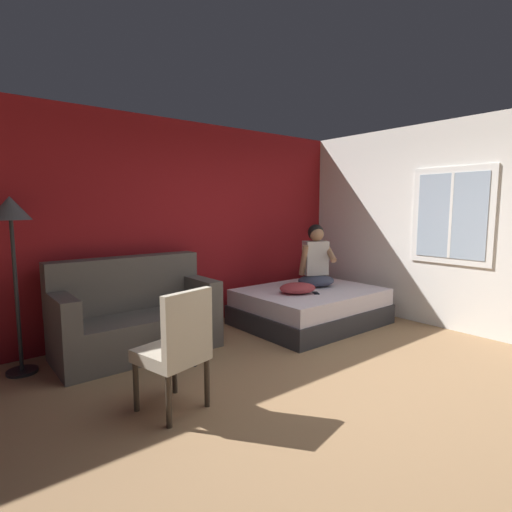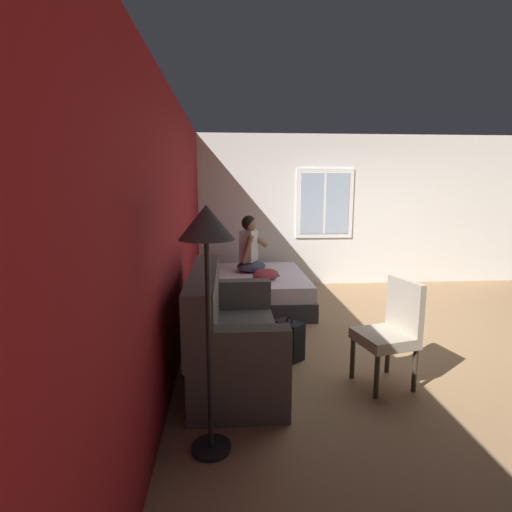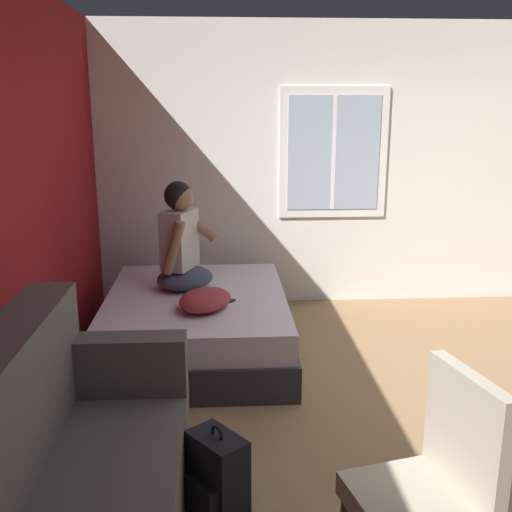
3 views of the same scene
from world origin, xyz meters
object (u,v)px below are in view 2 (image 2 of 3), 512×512
object	(u,v)px
couch	(228,337)
backpack	(288,341)
throw_pillow	(266,274)
person_seated	(250,249)
floor_lamp	(207,248)
bed	(258,290)
side_chair	(391,329)
cell_phone	(275,276)

from	to	relation	value
couch	backpack	xyz separation A→B (m)	(0.34, -0.64, -0.20)
throw_pillow	person_seated	bearing A→B (deg)	19.48
floor_lamp	bed	bearing A→B (deg)	-10.10
side_chair	person_seated	size ratio (longest dim) A/B	1.12
bed	throw_pillow	xyz separation A→B (m)	(-0.33, -0.08, 0.31)
backpack	couch	bearing A→B (deg)	118.22
cell_phone	backpack	bearing A→B (deg)	30.95
person_seated	side_chair	bearing A→B (deg)	-158.06
person_seated	throw_pillow	xyz separation A→B (m)	(-0.55, -0.19, -0.29)
person_seated	floor_lamp	distance (m)	3.69
side_chair	person_seated	world-z (taller)	person_seated
backpack	side_chair	bearing A→B (deg)	-125.64
throw_pillow	bed	bearing A→B (deg)	13.69
bed	backpack	size ratio (longest dim) A/B	4.05
person_seated	floor_lamp	size ratio (longest dim) A/B	0.51
backpack	throw_pillow	bearing A→B (deg)	2.86
bed	cell_phone	xyz separation A→B (m)	(-0.14, -0.23, 0.25)
backpack	floor_lamp	bearing A→B (deg)	151.96
floor_lamp	cell_phone	bearing A→B (deg)	-14.44
backpack	throw_pillow	distance (m)	1.67
bed	floor_lamp	xyz separation A→B (m)	(-3.39, 0.60, 1.19)
throw_pillow	couch	bearing A→B (deg)	164.26
couch	floor_lamp	xyz separation A→B (m)	(-1.09, 0.13, 1.04)
side_chair	floor_lamp	distance (m)	2.02
couch	floor_lamp	size ratio (longest dim) A/B	1.00
bed	floor_lamp	distance (m)	3.64
couch	cell_phone	world-z (taller)	couch
bed	cell_phone	world-z (taller)	cell_phone
bed	couch	world-z (taller)	couch
side_chair	cell_phone	world-z (taller)	side_chair
couch	floor_lamp	world-z (taller)	floor_lamp
couch	backpack	bearing A→B (deg)	-61.78
side_chair	cell_phone	distance (m)	2.53
bed	person_seated	bearing A→B (deg)	27.26
side_chair	couch	bearing A→B (deg)	79.87
side_chair	bed	bearing A→B (deg)	21.46
cell_phone	person_seated	bearing A→B (deg)	-103.51
person_seated	floor_lamp	bearing A→B (deg)	172.29
bed	backpack	bearing A→B (deg)	-175.29
person_seated	throw_pillow	bearing A→B (deg)	-160.52
bed	person_seated	world-z (taller)	person_seated
bed	cell_phone	bearing A→B (deg)	-121.92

